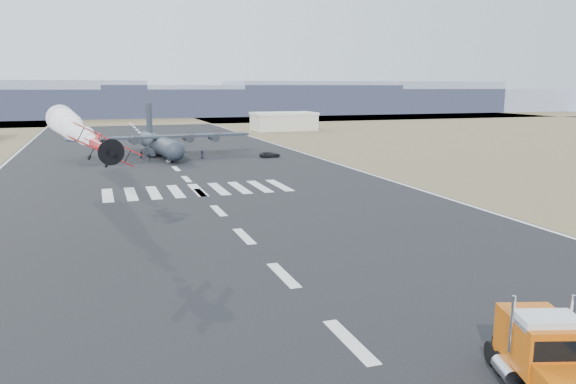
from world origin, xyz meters
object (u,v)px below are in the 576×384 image
aerobatic_biplane (102,147)px  crew_f (176,155)px  crew_b (142,155)px  crew_d (149,157)px  support_vehicle (270,154)px  semi_truck (544,355)px  transport_aircraft (159,143)px  crew_e (202,154)px  crew_g (164,156)px  crew_h (171,154)px  crew_a (166,155)px  crew_c (178,154)px  hangar_right (284,121)px

aerobatic_biplane → crew_f: aerobatic_biplane is taller
crew_b → crew_d: (1.08, -4.72, 0.03)m
support_vehicle → crew_f: 18.78m
semi_truck → transport_aircraft: (-6.83, 99.63, 0.85)m
support_vehicle → crew_e: size_ratio=2.48×
transport_aircraft → crew_e: 10.82m
semi_truck → crew_f: semi_truck is taller
crew_g → crew_h: crew_g is taller
crew_d → transport_aircraft: bearing=71.2°
crew_a → crew_c: crew_a is taller
hangar_right → crew_h: size_ratio=11.80×
support_vehicle → crew_c: 18.56m
crew_h → aerobatic_biplane: bearing=-92.3°
crew_b → crew_c: crew_c is taller
transport_aircraft → crew_d: (-2.93, -8.56, -1.94)m
hangar_right → transport_aircraft: transport_aircraft is taller
crew_b → crew_c: size_ratio=0.95×
transport_aircraft → hangar_right: bearing=45.8°
crew_g → crew_h: (1.91, 3.21, -0.05)m
hangar_right → crew_g: bearing=-125.3°
crew_b → crew_f: size_ratio=0.89×
crew_a → crew_b: (-4.54, 3.15, -0.12)m
hangar_right → semi_truck: 162.76m
crew_f → crew_g: (-2.47, -0.30, 0.04)m
transport_aircraft → crew_b: bearing=-141.7°
crew_a → crew_d: bearing=-164.0°
crew_c → semi_truck: bearing=-150.2°
aerobatic_biplane → transport_aircraft: aerobatic_biplane is taller
crew_c → crew_f: 2.59m
semi_truck → crew_a: 92.85m
hangar_right → crew_a: size_ratio=11.34×
transport_aircraft → crew_g: size_ratio=20.22×
semi_truck → crew_c: bearing=109.6°
hangar_right → semi_truck: hangar_right is taller
crew_b → crew_f: bearing=-31.2°
aerobatic_biplane → crew_b: (7.87, 64.47, -8.36)m
transport_aircraft → support_vehicle: size_ratio=8.75×
hangar_right → crew_a: bearing=-125.3°
crew_b → crew_h: 5.87m
aerobatic_biplane → crew_d: bearing=73.7°
transport_aircraft → crew_a: transport_aircraft is taller
crew_d → crew_f: bearing=10.8°
transport_aircraft → crew_b: size_ratio=23.67×
crew_a → crew_h: (1.27, 2.34, -0.04)m
aerobatic_biplane → crew_f: size_ratio=3.21×
hangar_right → crew_b: bearing=-129.2°
transport_aircraft → crew_d: bearing=-114.4°
support_vehicle → crew_h: (-19.20, 5.11, 0.28)m
crew_h → crew_f: bearing=-69.5°
crew_e → crew_h: (-5.68, 2.92, 0.02)m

